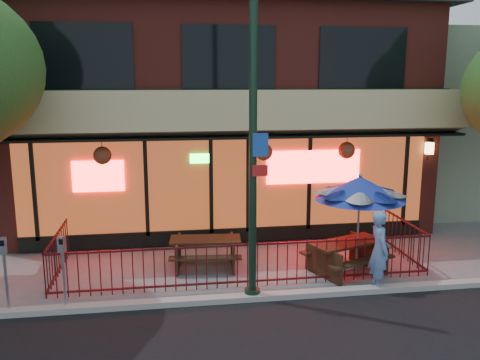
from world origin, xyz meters
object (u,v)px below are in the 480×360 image
at_px(street_light, 253,147).
at_px(picnic_table_left, 205,248).
at_px(picnic_table_right, 347,252).
at_px(parking_meter_far, 4,263).
at_px(parking_meter_near, 63,261).
at_px(patio_umbrella, 360,188).
at_px(pedestrian, 379,250).

height_order(street_light, picnic_table_left, street_light).
xyz_separation_m(picnic_table_right, parking_meter_far, (-7.19, -1.10, 0.54)).
bearing_deg(parking_meter_near, picnic_table_left, 33.88).
relative_size(picnic_table_right, patio_umbrella, 0.90).
height_order(picnic_table_left, parking_meter_far, parking_meter_far).
xyz_separation_m(street_light, parking_meter_near, (-3.70, -0.02, -2.13)).
bearing_deg(pedestrian, parking_meter_near, 91.91).
relative_size(street_light, parking_meter_far, 4.59).
relative_size(parking_meter_near, parking_meter_far, 0.99).
height_order(picnic_table_right, parking_meter_near, parking_meter_near).
distance_m(picnic_table_left, patio_umbrella, 3.89).
bearing_deg(picnic_table_left, parking_meter_far, -154.18).
bearing_deg(patio_umbrella, street_light, -157.58).
relative_size(picnic_table_left, parking_meter_near, 1.18).
bearing_deg(picnic_table_right, picnic_table_left, 165.81).
distance_m(patio_umbrella, pedestrian, 1.55).
bearing_deg(picnic_table_left, parking_meter_near, -146.12).
bearing_deg(pedestrian, picnic_table_left, 63.45).
bearing_deg(pedestrian, patio_umbrella, 4.90).
bearing_deg(parking_meter_far, pedestrian, 0.38).
height_order(picnic_table_right, parking_meter_far, parking_meter_far).
bearing_deg(picnic_table_left, picnic_table_right, -14.19).
distance_m(picnic_table_right, parking_meter_far, 7.29).
distance_m(street_light, patio_umbrella, 3.11).
height_order(picnic_table_left, parking_meter_near, parking_meter_near).
height_order(picnic_table_right, patio_umbrella, patio_umbrella).
xyz_separation_m(picnic_table_left, picnic_table_right, (3.23, -0.82, 0.02)).
bearing_deg(pedestrian, picnic_table_right, 18.07).
distance_m(picnic_table_right, patio_umbrella, 1.53).
distance_m(street_light, parking_meter_far, 5.21).
relative_size(patio_umbrella, parking_meter_far, 1.54).
xyz_separation_m(picnic_table_left, parking_meter_far, (-3.96, -1.92, 0.56)).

